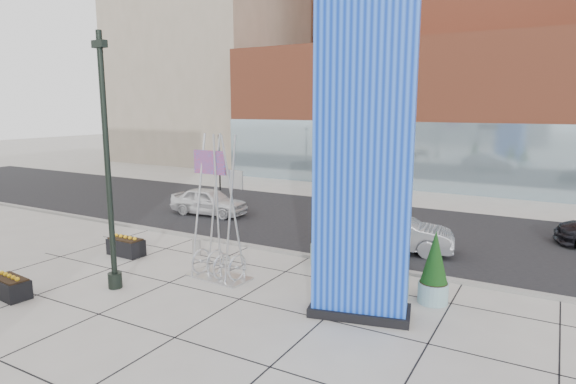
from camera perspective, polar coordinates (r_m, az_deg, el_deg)
The scene contains 19 objects.
ground at distance 17.21m, azimuth -6.60°, elevation -10.76°, with size 160.00×160.00×0.00m, color #9E9991.
street_asphalt at distance 25.59m, azimuth 6.70°, elevation -3.75°, with size 80.00×12.00×0.02m, color black.
curb_edge at distance 20.37m, azimuth 0.07°, elevation -7.16°, with size 80.00×0.30×0.12m, color gray.
tower_podium at distance 40.85m, azimuth 17.61°, elevation 8.80°, with size 34.00×10.00×11.00m, color #AD5032.
tower_glass_front at distance 36.35m, azimuth 15.77°, elevation 4.04°, with size 34.00×0.60×5.00m, color #8CA5B2.
building_beige_left at distance 59.88m, azimuth -8.03°, elevation 20.50°, with size 18.00×20.00×34.00m, color gray.
blue_pylon at distance 13.67m, azimuth 8.97°, elevation 4.11°, with size 3.15×1.93×9.76m.
lamp_post at distance 16.90m, azimuth -20.45°, elevation 0.45°, with size 0.55×0.47×8.46m.
public_art_sculpture at distance 17.43m, azimuth -8.24°, elevation -5.78°, with size 2.40×1.36×5.22m.
concrete_bollard at distance 20.53m, azimuth -10.80°, elevation -6.39°, with size 0.35×0.35×0.68m, color gray.
overhead_street_sign at distance 17.33m, azimuth 6.01°, elevation 2.03°, with size 2.03×0.25×4.30m.
round_planter_east at distance 15.87m, azimuth 16.95°, elevation -8.71°, with size 0.94×0.94×2.34m.
round_planter_mid at distance 16.15m, azimuth 12.53°, elevation -7.99°, with size 0.98×0.98×2.45m.
round_planter_west at distance 18.86m, azimuth 4.41°, elevation -4.61°, with size 1.12×1.12×2.81m.
box_planter_north at distance 21.23m, azimuth -18.65°, elevation -6.06°, with size 1.57×0.82×0.85m.
box_planter_south at distance 18.25m, azimuth -30.04°, elevation -9.66°, with size 1.50×0.86×0.79m.
car_white_west at distance 27.74m, azimuth -9.36°, elevation -1.12°, with size 1.81×4.51×1.54m, color white.
car_silver_mid at distance 21.10m, azimuth 12.47°, elevation -4.68°, with size 1.71×4.91×1.62m, color #9B9CA2.
traffic_signal at distance 35.50m, azimuth -8.13°, elevation 3.86°, with size 0.15×0.18×4.10m.
Camera 1 is at (9.55, -12.94, 6.11)m, focal length 30.00 mm.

